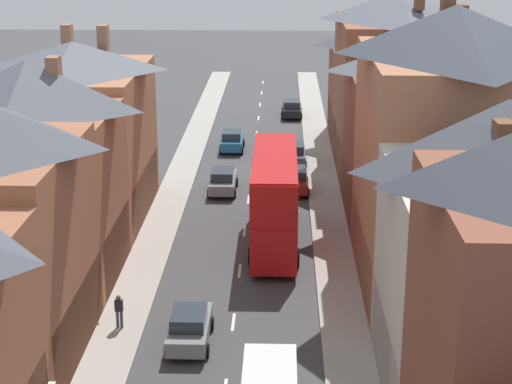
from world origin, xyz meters
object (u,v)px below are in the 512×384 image
Objects in this scene: car_parked_left_b at (189,327)px; car_mid_white at (232,141)px; car_near_blue at (223,181)px; car_parked_left_a at (295,179)px; car_far_grey at (294,153)px; pedestrian_mid_right at (119,310)px; double_decker_bus_lead at (274,198)px; car_parked_right_b at (292,108)px.

car_parked_left_b is 32.53m from car_mid_white.
car_parked_left_a is at bearing 4.00° from car_near_blue.
car_mid_white is (-4.90, 10.48, -0.02)m from car_parked_left_a.
car_far_grey is at bearing 90.00° from car_parked_left_a.
pedestrian_mid_right is (-8.20, -20.93, 0.20)m from car_parked_left_a.
double_decker_bus_lead is 10.62m from car_near_blue.
car_near_blue is 0.94× the size of car_far_grey.
car_parked_left_a reaches higher than car_mid_white.
car_near_blue is 1.03× the size of car_parked_left_b.
car_near_blue is at bearing -90.00° from car_mid_white.
pedestrian_mid_right is (-3.30, -20.59, 0.22)m from car_near_blue.
car_mid_white is (-3.59, 20.62, -2.00)m from double_decker_bus_lead.
car_mid_white is at bearing 90.00° from car_parked_left_b.
car_mid_white is at bearing 84.01° from pedestrian_mid_right.
double_decker_bus_lead is 12.93m from pedestrian_mid_right.
car_far_grey is 16.16m from car_parked_right_b.
car_mid_white is at bearing 99.88° from double_decker_bus_lead.
car_near_blue is 4.91m from car_parked_left_a.
pedestrian_mid_right is (-6.89, -10.80, -1.78)m from double_decker_bus_lead.
car_parked_left_b is (-4.90, -22.04, -0.02)m from car_parked_left_a.
car_mid_white is at bearing 142.18° from car_far_grey.
double_decker_bus_lead reaches higher than pedestrian_mid_right.
car_far_grey reaches higher than car_near_blue.
car_parked_right_b is at bearing 68.37° from car_mid_white.
double_decker_bus_lead is 2.40× the size of car_parked_right_b.
car_far_grey is (4.90, 28.72, 0.03)m from car_parked_left_b.
car_far_grey is 28.81m from pedestrian_mid_right.
car_parked_left_a is at bearing 82.64° from double_decker_bus_lead.
car_mid_white reaches higher than car_parked_right_b.
car_mid_white is 31.59m from pedestrian_mid_right.
car_parked_left_b is at bearing -18.57° from pedestrian_mid_right.
car_near_blue is 2.62× the size of pedestrian_mid_right.
car_mid_white is 0.86× the size of car_parked_right_b.
car_far_grey is (4.90, -3.80, 0.02)m from car_mid_white.
car_parked_left_a is 1.09× the size of car_mid_white.
car_parked_left_b is (0.00, -21.70, -0.00)m from car_near_blue.
car_parked_left_b is at bearing -102.53° from car_parked_left_a.
car_mid_white is 6.20m from car_far_grey.
car_near_blue is at bearing -124.91° from car_far_grey.
car_far_grey reaches higher than car_parked_left_b.
car_parked_right_b is at bearing 79.40° from pedestrian_mid_right.
car_far_grey is at bearing -90.00° from car_parked_right_b.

